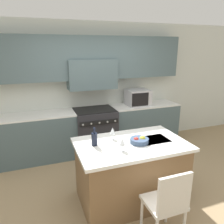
% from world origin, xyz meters
% --- Properties ---
extents(ground_plane, '(10.00, 10.00, 0.00)m').
position_xyz_m(ground_plane, '(0.00, 0.00, 0.00)').
color(ground_plane, '#997F5B').
extents(back_cabinetry, '(10.00, 0.46, 2.70)m').
position_xyz_m(back_cabinetry, '(0.00, 1.95, 1.61)').
color(back_cabinetry, silver).
rests_on(back_cabinetry, ground_plane).
extents(back_counter, '(3.88, 0.62, 0.94)m').
position_xyz_m(back_counter, '(0.00, 1.71, 0.47)').
color(back_counter, '#4C6066').
rests_on(back_counter, ground_plane).
extents(range_stove, '(0.85, 0.70, 0.94)m').
position_xyz_m(range_stove, '(0.00, 1.68, 0.47)').
color(range_stove, '#2D2D33').
rests_on(range_stove, ground_plane).
extents(microwave, '(0.50, 0.43, 0.35)m').
position_xyz_m(microwave, '(1.01, 1.70, 1.11)').
color(microwave, '#B7B7BC').
rests_on(microwave, back_counter).
extents(kitchen_island, '(1.53, 0.95, 0.91)m').
position_xyz_m(kitchen_island, '(0.05, -0.03, 0.46)').
color(kitchen_island, brown).
rests_on(kitchen_island, ground_plane).
extents(island_chair, '(0.42, 0.40, 0.93)m').
position_xyz_m(island_chair, '(0.12, -0.85, 0.53)').
color(island_chair, beige).
rests_on(island_chair, ground_plane).
extents(wine_bottle, '(0.08, 0.08, 0.25)m').
position_xyz_m(wine_bottle, '(-0.45, 0.07, 1.00)').
color(wine_bottle, black).
rests_on(wine_bottle, kitchen_island).
extents(wine_glass_near, '(0.08, 0.08, 0.17)m').
position_xyz_m(wine_glass_near, '(-0.16, -0.21, 1.02)').
color(wine_glass_near, white).
rests_on(wine_glass_near, kitchen_island).
extents(wine_glass_far, '(0.08, 0.08, 0.17)m').
position_xyz_m(wine_glass_far, '(-0.15, 0.19, 1.02)').
color(wine_glass_far, white).
rests_on(wine_glass_far, kitchen_island).
extents(fruit_bowl, '(0.26, 0.26, 0.10)m').
position_xyz_m(fruit_bowl, '(0.15, -0.07, 0.94)').
color(fruit_bowl, '#384C6B').
rests_on(fruit_bowl, kitchen_island).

